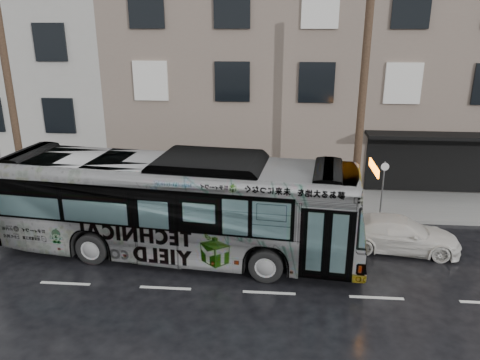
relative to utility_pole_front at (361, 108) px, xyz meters
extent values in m
plane|color=black|center=(-6.50, -3.30, -4.65)|extent=(120.00, 120.00, 0.00)
cube|color=gray|center=(-6.50, 1.60, -4.58)|extent=(90.00, 3.60, 0.15)
cube|color=#79695D|center=(-1.50, 9.40, 0.85)|extent=(20.00, 12.00, 11.00)
cylinder|color=#4E3827|center=(0.00, 0.00, 0.00)|extent=(0.30, 0.30, 9.00)
cylinder|color=#4E3827|center=(-14.00, 0.00, 0.00)|extent=(0.30, 0.30, 9.00)
cylinder|color=slate|center=(1.10, 0.00, -3.30)|extent=(0.06, 0.06, 2.40)
imported|color=#B2B2B2|center=(-6.66, -3.42, -2.85)|extent=(13.20, 4.47, 3.60)
imported|color=silver|center=(1.24, -2.55, -4.04)|extent=(4.39, 2.21, 1.22)
camera|label=1|loc=(-3.15, -18.14, 3.16)|focal=35.00mm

